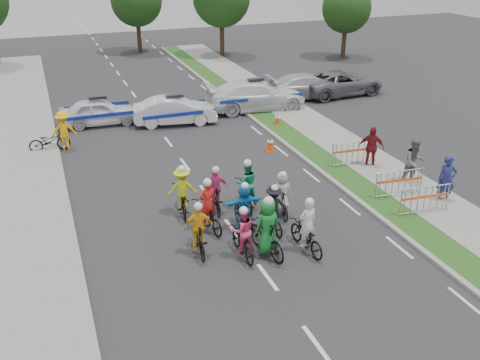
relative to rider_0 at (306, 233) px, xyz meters
name	(u,v)px	position (x,y,z in m)	size (l,w,h in m)	color
ground	(267,277)	(-1.72, -0.93, -0.62)	(90.00, 90.00, 0.00)	#28282B
curb_right	(334,182)	(3.38, 4.07, -0.56)	(0.20, 60.00, 0.12)	gray
grass_strip	(349,179)	(4.08, 4.07, -0.57)	(1.20, 60.00, 0.11)	#244B18
sidewalk_right	(387,173)	(5.88, 4.07, -0.56)	(2.40, 60.00, 0.13)	gray
sidewalk_left	(28,234)	(-8.22, 4.07, -0.56)	(3.00, 60.00, 0.13)	gray
rider_0	(306,233)	(0.00, 0.00, 0.00)	(0.79, 1.89, 1.89)	black
rider_1	(267,232)	(-1.26, 0.21, 0.17)	(0.94, 2.02, 2.06)	black
rider_2	(243,238)	(-1.99, 0.40, 0.04)	(0.74, 1.73, 1.77)	black
rider_3	(199,233)	(-3.20, 1.06, 0.08)	(0.94, 1.76, 1.82)	black
rider_4	(273,212)	(-0.46, 1.55, 0.05)	(0.97, 1.71, 1.72)	black
rider_5	(244,209)	(-1.34, 1.96, 0.13)	(1.42, 1.69, 1.77)	black
rider_6	(207,212)	(-2.48, 2.39, 0.01)	(1.00, 1.97, 1.92)	black
rider_7	(281,198)	(0.25, 2.41, 0.05)	(0.78, 1.69, 1.73)	black
rider_8	(246,190)	(-0.69, 3.37, 0.09)	(0.99, 1.99, 1.94)	black
rider_9	(216,194)	(-1.81, 3.54, 0.06)	(0.93, 1.74, 1.78)	black
rider_10	(182,195)	(-2.97, 3.79, 0.11)	(1.13, 1.93, 1.89)	black
police_car_0	(99,112)	(-4.43, 14.91, 0.06)	(1.62, 4.03, 1.37)	white
police_car_1	(175,111)	(-0.69, 13.61, 0.09)	(1.50, 4.31, 1.42)	white
police_car_2	(256,95)	(4.21, 14.40, 0.21)	(2.33, 5.73, 1.66)	white
civilian_sedan	(308,86)	(8.13, 15.58, 0.10)	(2.04, 5.01, 1.45)	silver
civilian_suv	(341,83)	(10.38, 15.45, 0.12)	(2.48, 5.37, 1.49)	slate
spectator_0	(447,180)	(6.35, 1.17, 0.30)	(0.67, 0.44, 1.84)	navy
spectator_1	(414,162)	(6.25, 2.91, 0.34)	(0.94, 0.73, 1.93)	slate
spectator_2	(371,147)	(5.60, 4.95, 0.30)	(1.08, 0.45, 1.84)	maroon
marshal_hiviz	(64,131)	(-6.41, 11.86, 0.28)	(1.17, 0.67, 1.81)	yellow
barrier_0	(424,201)	(4.98, 0.61, -0.06)	(2.00, 0.50, 1.12)	#A5A8AD
barrier_1	(399,184)	(4.98, 2.09, -0.06)	(2.00, 0.50, 1.12)	#A5A8AD
barrier_2	(353,154)	(4.98, 5.35, -0.06)	(2.00, 0.50, 1.12)	#A5A8AD
cone_0	(270,144)	(2.40, 8.24, -0.28)	(0.40, 0.40, 0.70)	#F24C0C
cone_1	(277,119)	(4.21, 11.40, -0.28)	(0.40, 0.40, 0.70)	#F24C0C
parked_bike	(49,141)	(-7.09, 11.86, -0.14)	(0.64, 1.83, 0.96)	black
tree_2	(347,8)	(16.28, 25.07, 3.21)	(3.85, 3.85, 5.77)	#382619
tree_4	(136,1)	(1.28, 33.07, 3.56)	(4.20, 4.20, 6.30)	#382619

